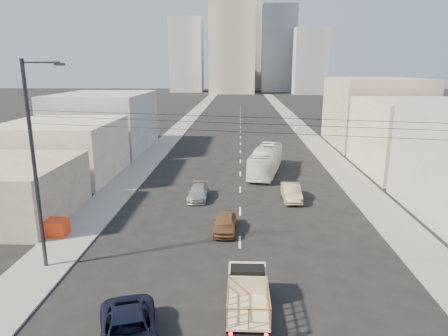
# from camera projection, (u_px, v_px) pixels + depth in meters

# --- Properties ---
(ground) EXTENTS (420.00, 420.00, 0.00)m
(ground) POSITION_uv_depth(u_px,v_px,m) (240.00, 312.00, 19.39)
(ground) COLOR black
(ground) RESTS_ON ground
(sidewalk_left) EXTENTS (3.50, 180.00, 0.12)m
(sidewalk_left) POSITION_uv_depth(u_px,v_px,m) (187.00, 121.00, 87.65)
(sidewalk_left) COLOR gray
(sidewalk_left) RESTS_ON ground
(sidewalk_right) EXTENTS (3.50, 180.00, 0.12)m
(sidewalk_right) POSITION_uv_depth(u_px,v_px,m) (295.00, 122.00, 86.72)
(sidewalk_right) COLOR gray
(sidewalk_right) RESTS_ON ground
(lane_dashes) EXTENTS (0.15, 104.00, 0.01)m
(lane_dashes) POSITION_uv_depth(u_px,v_px,m) (240.00, 134.00, 70.73)
(lane_dashes) COLOR silver
(lane_dashes) RESTS_ON ground
(flatbed_pickup) EXTENTS (1.95, 4.41, 1.90)m
(flatbed_pickup) POSITION_uv_depth(u_px,v_px,m) (248.00, 292.00, 19.12)
(flatbed_pickup) COLOR beige
(flatbed_pickup) RESTS_ON ground
(navy_pickup) EXTENTS (3.83, 5.74, 1.46)m
(navy_pickup) POSITION_uv_depth(u_px,v_px,m) (128.00, 334.00, 16.64)
(navy_pickup) COLOR black
(navy_pickup) RESTS_ON ground
(city_bus) EXTENTS (4.53, 10.69, 2.90)m
(city_bus) POSITION_uv_depth(u_px,v_px,m) (266.00, 160.00, 44.54)
(city_bus) COLOR white
(city_bus) RESTS_ON ground
(sedan_brown) EXTENTS (1.70, 3.97, 1.34)m
(sedan_brown) POSITION_uv_depth(u_px,v_px,m) (225.00, 223.00, 28.73)
(sedan_brown) COLOR brown
(sedan_brown) RESTS_ON ground
(sedan_tan) EXTENTS (1.53, 4.33, 1.43)m
(sedan_tan) POSITION_uv_depth(u_px,v_px,m) (291.00, 192.00, 35.63)
(sedan_tan) COLOR tan
(sedan_tan) RESTS_ON ground
(sedan_grey) EXTENTS (1.76, 4.18, 1.21)m
(sedan_grey) POSITION_uv_depth(u_px,v_px,m) (198.00, 193.00, 35.87)
(sedan_grey) COLOR gray
(sedan_grey) RESTS_ON ground
(streetlamp_left) EXTENTS (2.36, 0.25, 12.00)m
(streetlamp_left) POSITION_uv_depth(u_px,v_px,m) (36.00, 162.00, 22.14)
(streetlamp_left) COLOR #2D2D33
(streetlamp_left) RESTS_ON ground
(overhead_wires) EXTENTS (23.01, 5.02, 0.72)m
(overhead_wires) POSITION_uv_depth(u_px,v_px,m) (241.00, 124.00, 18.64)
(overhead_wires) COLOR black
(overhead_wires) RESTS_ON ground
(crate_stack) EXTENTS (1.80, 1.20, 1.14)m
(crate_stack) POSITION_uv_depth(u_px,v_px,m) (54.00, 227.00, 27.87)
(crate_stack) COLOR #F53E17
(crate_stack) RESTS_ON sidewalk_left
(bldg_right_mid) EXTENTS (11.00, 14.00, 8.00)m
(bldg_right_mid) POSITION_uv_depth(u_px,v_px,m) (414.00, 137.00, 44.76)
(bldg_right_mid) COLOR #B5A792
(bldg_right_mid) RESTS_ON ground
(bldg_right_far) EXTENTS (12.00, 16.00, 10.00)m
(bldg_right_far) POSITION_uv_depth(u_px,v_px,m) (374.00, 112.00, 59.99)
(bldg_right_far) COLOR gray
(bldg_right_far) RESTS_ON ground
(bldg_left_near) EXTENTS (9.00, 10.00, 4.40)m
(bldg_left_near) POSITION_uv_depth(u_px,v_px,m) (10.00, 190.00, 31.19)
(bldg_left_near) COLOR gray
(bldg_left_near) RESTS_ON ground
(bldg_left_mid) EXTENTS (11.00, 12.00, 6.00)m
(bldg_left_mid) POSITION_uv_depth(u_px,v_px,m) (63.00, 150.00, 42.65)
(bldg_left_mid) COLOR #B5A792
(bldg_left_mid) RESTS_ON ground
(bldg_left_far) EXTENTS (12.00, 16.00, 8.00)m
(bldg_left_far) POSITION_uv_depth(u_px,v_px,m) (104.00, 122.00, 56.96)
(bldg_left_far) COLOR gray
(bldg_left_far) RESTS_ON ground
(high_rise_tower) EXTENTS (20.00, 20.00, 60.00)m
(high_rise_tower) POSITION_uv_depth(u_px,v_px,m) (232.00, 24.00, 176.87)
(high_rise_tower) COLOR tan
(high_rise_tower) RESTS_ON ground
(midrise_ne) EXTENTS (16.00, 16.00, 40.00)m
(midrise_ne) POSITION_uv_depth(u_px,v_px,m) (278.00, 49.00, 192.98)
(midrise_ne) COLOR #989BA0
(midrise_ne) RESTS_ON ground
(midrise_nw) EXTENTS (15.00, 15.00, 34.00)m
(midrise_nw) POSITION_uv_depth(u_px,v_px,m) (187.00, 56.00, 190.62)
(midrise_nw) COLOR #989BA0
(midrise_nw) RESTS_ON ground
(midrise_back) EXTENTS (18.00, 18.00, 44.00)m
(midrise_back) POSITION_uv_depth(u_px,v_px,m) (253.00, 47.00, 207.50)
(midrise_back) COLOR gray
(midrise_back) RESTS_ON ground
(midrise_east) EXTENTS (14.00, 14.00, 28.00)m
(midrise_east) POSITION_uv_depth(u_px,v_px,m) (309.00, 62.00, 174.60)
(midrise_east) COLOR #989BA0
(midrise_east) RESTS_ON ground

